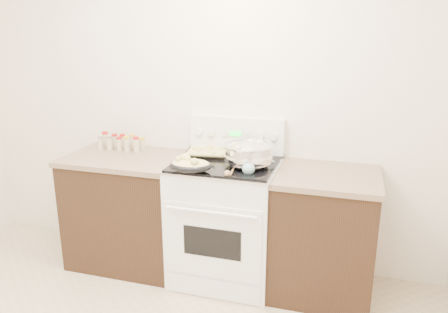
% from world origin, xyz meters
% --- Properties ---
extents(room_shell, '(4.10, 3.60, 2.75)m').
position_xyz_m(room_shell, '(0.00, 0.00, 1.70)').
color(room_shell, silver).
rests_on(room_shell, ground).
extents(counter_left, '(0.93, 0.67, 0.92)m').
position_xyz_m(counter_left, '(-0.48, 1.43, 0.46)').
color(counter_left, black).
rests_on(counter_left, ground).
extents(counter_right, '(0.73, 0.67, 0.92)m').
position_xyz_m(counter_right, '(1.08, 1.43, 0.46)').
color(counter_right, black).
rests_on(counter_right, ground).
extents(kitchen_range, '(0.78, 0.73, 1.22)m').
position_xyz_m(kitchen_range, '(0.35, 1.42, 0.49)').
color(kitchen_range, white).
rests_on(kitchen_range, ground).
extents(mixing_bowl, '(0.44, 0.44, 0.21)m').
position_xyz_m(mixing_bowl, '(0.53, 1.37, 1.03)').
color(mixing_bowl, silver).
rests_on(mixing_bowl, kitchen_range).
extents(roasting_pan, '(0.32, 0.25, 0.11)m').
position_xyz_m(roasting_pan, '(0.18, 1.14, 0.99)').
color(roasting_pan, black).
rests_on(roasting_pan, kitchen_range).
extents(baking_sheet, '(0.47, 0.36, 0.06)m').
position_xyz_m(baking_sheet, '(0.20, 1.59, 0.96)').
color(baking_sheet, black).
rests_on(baking_sheet, kitchen_range).
extents(wooden_spoon, '(0.05, 0.25, 0.04)m').
position_xyz_m(wooden_spoon, '(0.45, 1.17, 0.95)').
color(wooden_spoon, '#AB7D4E').
rests_on(wooden_spoon, kitchen_range).
extents(blue_ladle, '(0.19, 0.26, 0.11)m').
position_xyz_m(blue_ladle, '(0.57, 1.23, 0.98)').
color(blue_ladle, '#88BECB').
rests_on(blue_ladle, kitchen_range).
extents(spice_jars, '(0.39, 0.15, 0.13)m').
position_xyz_m(spice_jars, '(-0.61, 1.59, 0.98)').
color(spice_jars, '#BFB28C').
rests_on(spice_jars, counter_left).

